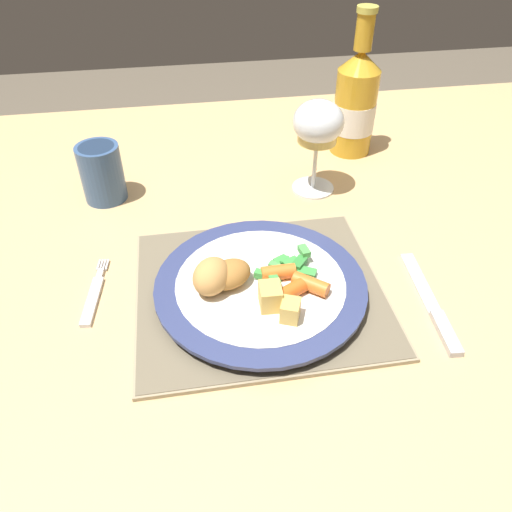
{
  "coord_description": "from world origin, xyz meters",
  "views": [
    {
      "loc": [
        -0.11,
        -0.61,
        1.21
      ],
      "look_at": [
        -0.02,
        -0.1,
        0.78
      ],
      "focal_mm": 35.0,
      "sensor_mm": 36.0,
      "label": 1
    }
  ],
  "objects": [
    {
      "name": "breaded_croquettes",
      "position": [
        -0.08,
        -0.14,
        0.79
      ],
      "size": [
        0.09,
        0.08,
        0.04
      ],
      "color": "#A87033",
      "rests_on": "dinner_plate"
    },
    {
      "name": "placemat",
      "position": [
        -0.02,
        -0.13,
        0.74
      ],
      "size": [
        0.33,
        0.3,
        0.01
      ],
      "color": "gray",
      "rests_on": "dining_table"
    },
    {
      "name": "wine_glass",
      "position": [
        0.11,
        0.12,
        0.86
      ],
      "size": [
        0.08,
        0.08,
        0.16
      ],
      "color": "silver",
      "rests_on": "dining_table"
    },
    {
      "name": "roast_potatoes",
      "position": [
        -0.01,
        -0.19,
        0.78
      ],
      "size": [
        0.05,
        0.06,
        0.03
      ],
      "color": "#E5BC66",
      "rests_on": "dinner_plate"
    },
    {
      "name": "table_knife",
      "position": [
        0.19,
        -0.2,
        0.74
      ],
      "size": [
        0.03,
        0.19,
        0.01
      ],
      "color": "silver",
      "rests_on": "dining_table"
    },
    {
      "name": "fork",
      "position": [
        -0.24,
        -0.1,
        0.74
      ],
      "size": [
        0.03,
        0.13,
        0.01
      ],
      "color": "silver",
      "rests_on": "dining_table"
    },
    {
      "name": "dining_table",
      "position": [
        0.0,
        0.0,
        0.67
      ],
      "size": [
        1.56,
        1.05,
        0.74
      ],
      "color": "tan",
      "rests_on": "ground"
    },
    {
      "name": "dinner_plate",
      "position": [
        -0.02,
        -0.14,
        0.76
      ],
      "size": [
        0.28,
        0.28,
        0.02
      ],
      "color": "white",
      "rests_on": "placemat"
    },
    {
      "name": "green_beans_pile",
      "position": [
        0.02,
        -0.12,
        0.77
      ],
      "size": [
        0.09,
        0.07,
        0.02
      ],
      "color": "#4CA84C",
      "rests_on": "dinner_plate"
    },
    {
      "name": "ground_plane",
      "position": [
        0.0,
        0.0,
        0.0
      ],
      "size": [
        6.0,
        6.0,
        0.0
      ],
      "primitive_type": "plane",
      "color": "brown"
    },
    {
      "name": "bottle",
      "position": [
        0.22,
        0.24,
        0.84
      ],
      "size": [
        0.08,
        0.08,
        0.26
      ],
      "color": "gold",
      "rests_on": "dining_table"
    },
    {
      "name": "drinking_cup",
      "position": [
        -0.24,
        0.15,
        0.79
      ],
      "size": [
        0.07,
        0.07,
        0.1
      ],
      "color": "#385684",
      "rests_on": "dining_table"
    },
    {
      "name": "glazed_carrots",
      "position": [
        0.01,
        -0.15,
        0.78
      ],
      "size": [
        0.09,
        0.07,
        0.02
      ],
      "color": "orange",
      "rests_on": "dinner_plate"
    }
  ]
}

